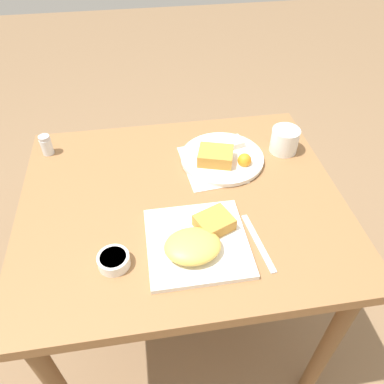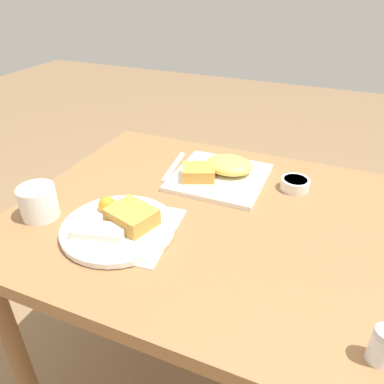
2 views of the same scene
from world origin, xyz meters
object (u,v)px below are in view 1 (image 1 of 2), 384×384
butter_knife (258,242)px  sauce_ramekin (114,260)px  plate_square_near (197,241)px  salt_shaker (47,146)px  plate_oval_far (222,156)px  coffee_mug (285,140)px

butter_knife → sauce_ramekin: bearing=84.5°
plate_square_near → salt_shaker: size_ratio=3.80×
plate_oval_far → salt_shaker: size_ratio=3.94×
plate_square_near → butter_knife: bearing=-4.9°
plate_oval_far → sauce_ramekin: 0.50m
salt_shaker → coffee_mug: (0.78, -0.11, 0.01)m
sauce_ramekin → butter_knife: bearing=1.6°
plate_square_near → salt_shaker: bearing=132.6°
plate_oval_far → butter_knife: bearing=-86.4°
plate_square_near → coffee_mug: 0.50m
plate_oval_far → salt_shaker: salt_shaker is taller
salt_shaker → coffee_mug: bearing=-7.8°
coffee_mug → butter_knife: bearing=-117.5°
salt_shaker → butter_knife: bearing=-39.2°
plate_oval_far → butter_knife: 0.35m
plate_square_near → sauce_ramekin: size_ratio=3.27×
sauce_ramekin → salt_shaker: bearing=113.7°
plate_square_near → sauce_ramekin: 0.21m
plate_oval_far → coffee_mug: size_ratio=2.95×
salt_shaker → butter_knife: 0.75m
plate_square_near → sauce_ramekin: plate_square_near is taller
plate_oval_far → salt_shaker: bearing=166.9°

